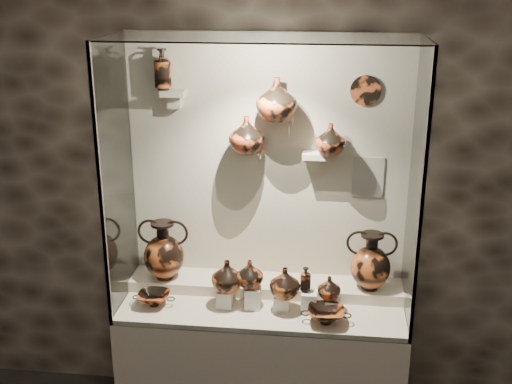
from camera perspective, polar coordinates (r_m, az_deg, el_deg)
wall_back at (r=3.91m, az=1.09°, el=2.33°), size 5.00×0.02×3.20m
plinth at (r=4.14m, az=0.54°, el=-15.11°), size 1.70×0.60×0.80m
front_tier at (r=3.92m, az=0.56°, el=-10.09°), size 1.68×0.58×0.03m
rear_tier at (r=4.06m, az=0.83°, el=-8.46°), size 1.70×0.25×0.10m
back_panel at (r=3.90m, az=1.09°, el=2.31°), size 1.70×0.03×1.60m
glass_front at (r=3.32m, az=0.07°, el=-0.72°), size 1.70×0.01×1.60m
glass_left at (r=3.78m, az=-12.26°, el=1.31°), size 0.01×0.60×1.60m
glass_right at (r=3.62m, az=14.05°, el=0.36°), size 0.01×0.60×1.60m
glass_top at (r=3.44m, az=0.65°, el=13.58°), size 1.70×0.60×0.01m
frame_post_left at (r=3.52m, az=-13.64°, el=-0.13°), size 0.02×0.02×1.60m
frame_post_right at (r=3.35m, az=14.52°, el=-1.22°), size 0.02×0.02×1.60m
pedestal_a at (r=3.87m, az=-2.80°, el=-9.42°), size 0.09×0.09×0.10m
pedestal_b at (r=3.84m, az=-0.27°, el=-9.37°), size 0.09×0.09×0.13m
pedestal_c at (r=3.84m, az=2.29°, el=-9.77°), size 0.09×0.09×0.09m
pedestal_d at (r=3.82m, az=4.72°, el=-9.68°), size 0.09×0.09×0.12m
pedestal_e at (r=3.83m, az=6.83°, el=-10.02°), size 0.09×0.09×0.08m
bracket_ul at (r=3.81m, az=-7.33°, el=8.73°), size 0.14×0.12×0.04m
bracket_ca at (r=3.81m, az=-0.51°, el=3.48°), size 0.14×0.12×0.04m
bracket_cb at (r=3.74m, az=2.54°, el=6.33°), size 0.10×0.12×0.04m
bracket_cc at (r=3.79m, az=5.21°, el=3.28°), size 0.14×0.12×0.04m
amphora_left at (r=4.03m, az=-8.20°, el=-5.12°), size 0.39×0.39×0.38m
amphora_right at (r=3.92m, az=10.17°, el=-6.04°), size 0.36×0.36×0.36m
jug_a at (r=3.80m, az=-2.57°, el=-7.45°), size 0.24×0.24×0.20m
jug_b at (r=3.79m, az=-0.56°, el=-7.26°), size 0.20×0.20×0.17m
jug_c at (r=3.76m, az=2.58°, el=-8.04°), size 0.23×0.23×0.19m
jug_e at (r=3.79m, az=6.52°, el=-8.44°), size 0.18×0.18×0.14m
lekythos_small at (r=3.77m, az=4.43°, el=-7.61°), size 0.09×0.09×0.17m
kylix_left at (r=3.92m, az=-9.07°, el=-9.27°), size 0.25×0.21×0.10m
kylix_right at (r=3.72m, az=6.24°, el=-10.73°), size 0.34×0.32×0.11m
lekythos_tall at (r=3.80m, az=-8.31°, el=10.98°), size 0.13×0.13×0.27m
ovoid_vase_a at (r=3.73m, az=-0.85°, el=5.13°), size 0.25×0.25×0.22m
ovoid_vase_b at (r=3.65m, az=1.85°, el=8.25°), size 0.26×0.26×0.24m
ovoid_vase_c at (r=3.72m, az=6.63°, el=4.70°), size 0.22×0.22×0.18m
wall_plate at (r=3.75m, az=9.72°, el=8.89°), size 0.17×0.02×0.17m
info_placard at (r=3.88m, az=9.93°, el=1.33°), size 0.18×0.01×0.25m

